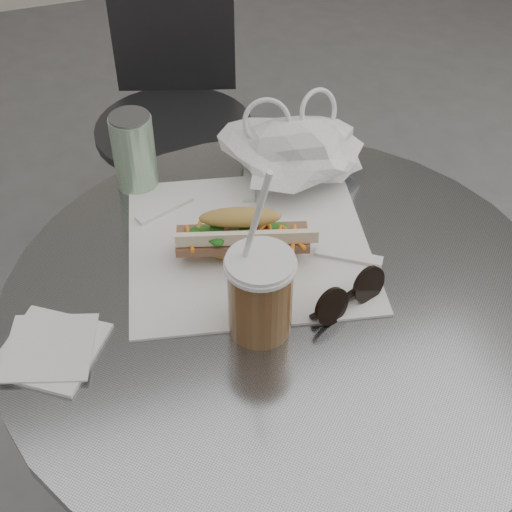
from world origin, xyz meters
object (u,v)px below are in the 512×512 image
object	(u,v)px
iced_coffee	(260,293)
sunglasses	(349,297)
drink_can	(134,151)
banh_mi	(242,235)
cafe_table	(279,414)
chair_far	(179,163)

from	to	relation	value
iced_coffee	sunglasses	world-z (taller)	iced_coffee
iced_coffee	drink_can	size ratio (longest dim) A/B	2.04
banh_mi	sunglasses	bearing A→B (deg)	-38.32
banh_mi	cafe_table	bearing A→B (deg)	-56.77
cafe_table	chair_far	distance (m)	0.92
banh_mi	drink_can	world-z (taller)	drink_can
sunglasses	drink_can	size ratio (longest dim) A/B	0.94
cafe_table	chair_far	world-z (taller)	cafe_table
drink_can	iced_coffee	bearing A→B (deg)	-76.99
cafe_table	sunglasses	distance (m)	0.31
drink_can	sunglasses	bearing A→B (deg)	-60.58
cafe_table	banh_mi	world-z (taller)	banh_mi
cafe_table	iced_coffee	distance (m)	0.34
cafe_table	drink_can	distance (m)	0.47
chair_far	drink_can	bearing A→B (deg)	89.69
cafe_table	iced_coffee	bearing A→B (deg)	-139.53
chair_far	iced_coffee	size ratio (longest dim) A/B	2.90
banh_mi	iced_coffee	distance (m)	0.14
cafe_table	sunglasses	size ratio (longest dim) A/B	6.52
cafe_table	sunglasses	bearing A→B (deg)	-34.34
sunglasses	drink_can	xyz separation A→B (m)	(-0.20, 0.35, 0.04)
cafe_table	drink_can	bearing A→B (deg)	112.84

